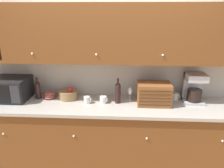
% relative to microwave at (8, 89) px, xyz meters
% --- Properties ---
extents(ground_plane, '(24.00, 24.00, 0.00)m').
position_rel_microwave_xyz_m(ground_plane, '(1.39, 0.23, -1.09)').
color(ground_plane, '#9E754C').
extents(wall_back, '(5.89, 0.06, 2.60)m').
position_rel_microwave_xyz_m(wall_back, '(1.39, 0.26, 0.21)').
color(wall_back, white).
rests_on(wall_back, ground_plane).
extents(counter_unit, '(3.51, 0.67, 0.94)m').
position_rel_microwave_xyz_m(counter_unit, '(1.39, -0.09, -0.62)').
color(counter_unit, brown).
rests_on(counter_unit, ground_plane).
extents(backsplash_panel, '(3.49, 0.01, 0.53)m').
position_rel_microwave_xyz_m(backsplash_panel, '(1.39, 0.23, 0.12)').
color(backsplash_panel, '#B7B2A8').
rests_on(backsplash_panel, counter_unit).
extents(upper_cabinets, '(3.49, 0.40, 0.70)m').
position_rel_microwave_xyz_m(upper_cabinets, '(1.55, 0.05, 0.73)').
color(upper_cabinets, brown).
rests_on(upper_cabinets, backsplash_panel).
extents(microwave, '(0.54, 0.42, 0.29)m').
position_rel_microwave_xyz_m(microwave, '(0.00, 0.00, 0.00)').
color(microwave, black).
rests_on(microwave, counter_unit).
extents(wine_bottle, '(0.08, 0.08, 0.29)m').
position_rel_microwave_xyz_m(wine_bottle, '(0.39, 0.04, -0.01)').
color(wine_bottle, black).
rests_on(wine_bottle, counter_unit).
extents(bowl_stack_on_counter, '(0.17, 0.17, 0.09)m').
position_rel_microwave_xyz_m(bowl_stack_on_counter, '(0.54, 0.06, -0.10)').
color(bowl_stack_on_counter, '#9E473D').
rests_on(bowl_stack_on_counter, counter_unit).
extents(fruit_basket, '(0.25, 0.25, 0.18)m').
position_rel_microwave_xyz_m(fruit_basket, '(0.80, 0.05, -0.08)').
color(fruit_basket, '#937047').
rests_on(fruit_basket, counter_unit).
extents(mug_patterned_third, '(0.09, 0.08, 0.09)m').
position_rel_microwave_xyz_m(mug_patterned_third, '(1.08, -0.08, -0.10)').
color(mug_patterned_third, silver).
rests_on(mug_patterned_third, counter_unit).
extents(mug_blue_second, '(0.10, 0.09, 0.09)m').
position_rel_microwave_xyz_m(mug_blue_second, '(1.29, -0.07, -0.10)').
color(mug_blue_second, silver).
rests_on(mug_blue_second, counter_unit).
extents(second_wine_bottle, '(0.07, 0.07, 0.33)m').
position_rel_microwave_xyz_m(second_wine_bottle, '(1.47, -0.05, 0.00)').
color(second_wine_bottle, black).
rests_on(second_wine_bottle, counter_unit).
extents(wine_glass, '(0.07, 0.07, 0.18)m').
position_rel_microwave_xyz_m(wine_glass, '(1.63, 0.05, -0.02)').
color(wine_glass, silver).
rests_on(wine_glass, counter_unit).
extents(bread_box, '(0.42, 0.28, 0.28)m').
position_rel_microwave_xyz_m(bread_box, '(1.93, -0.06, -0.01)').
color(bread_box, brown).
rests_on(bread_box, counter_unit).
extents(mug, '(0.10, 0.09, 0.10)m').
position_rel_microwave_xyz_m(mug, '(2.24, 0.10, -0.10)').
color(mug, silver).
rests_on(mug, counter_unit).
extents(coffee_maker, '(0.25, 0.24, 0.39)m').
position_rel_microwave_xyz_m(coffee_maker, '(2.45, 0.05, 0.05)').
color(coffee_maker, '#B7B7BC').
rests_on(coffee_maker, counter_unit).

